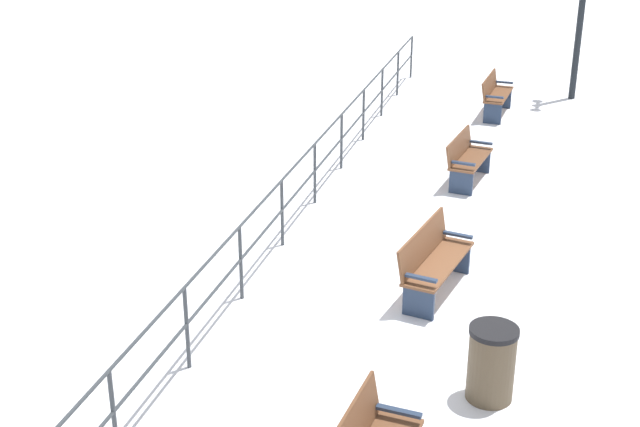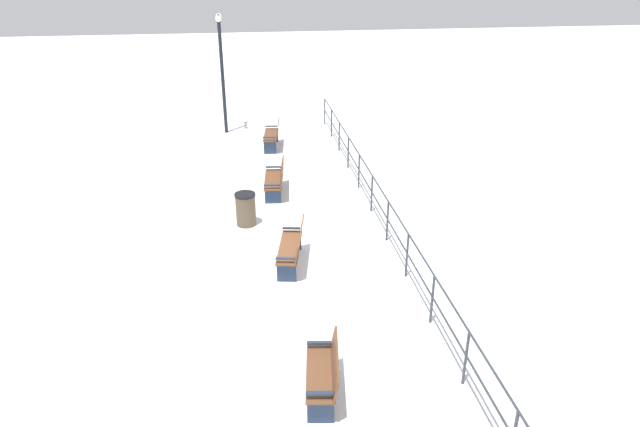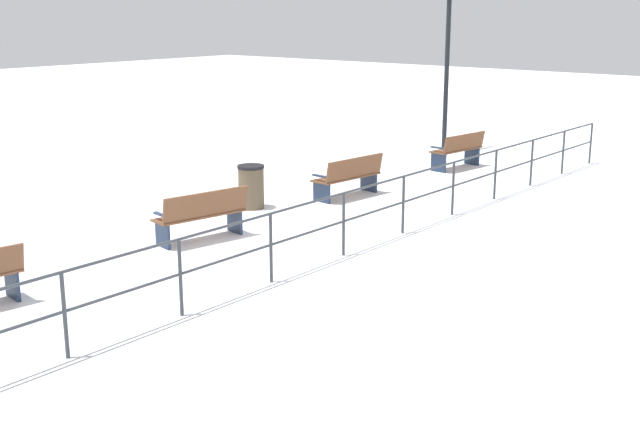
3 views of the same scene
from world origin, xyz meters
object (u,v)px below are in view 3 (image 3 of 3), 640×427
(trash_bin, at_px, (251,187))
(lamppost_near, at_px, (447,50))
(bench_nearest, at_px, (458,150))
(bench_third, at_px, (202,214))
(bench_second, at_px, (349,176))

(trash_bin, bearing_deg, lamppost_near, -86.09)
(bench_nearest, relative_size, bench_third, 0.95)
(lamppost_near, height_order, trash_bin, lamppost_near)
(bench_second, xyz_separation_m, bench_third, (-0.07, 4.29, 0.02))
(bench_third, distance_m, lamppost_near, 11.09)
(trash_bin, bearing_deg, bench_third, 114.08)
(bench_third, bearing_deg, lamppost_near, -71.04)
(bench_nearest, bearing_deg, lamppost_near, -45.13)
(bench_second, xyz_separation_m, trash_bin, (0.94, 2.02, -0.02))
(bench_nearest, bearing_deg, bench_second, 94.09)
(bench_nearest, bearing_deg, bench_third, 95.85)
(bench_second, height_order, lamppost_near, lamppost_near)
(bench_second, xyz_separation_m, lamppost_near, (1.52, -6.44, 2.35))
(bench_nearest, bearing_deg, trash_bin, 86.45)
(bench_third, relative_size, trash_bin, 1.97)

